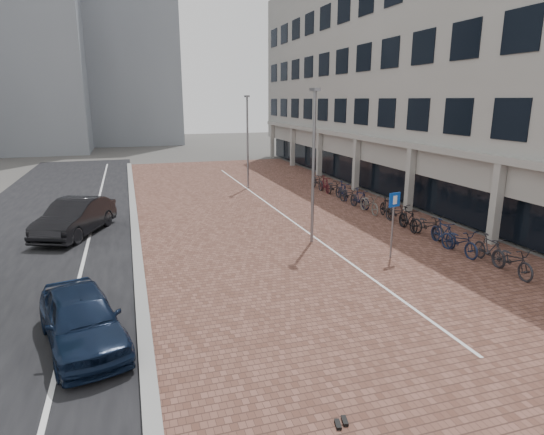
{
  "coord_description": "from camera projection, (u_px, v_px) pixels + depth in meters",
  "views": [
    {
      "loc": [
        -5.17,
        -10.49,
        5.74
      ],
      "look_at": [
        0.0,
        6.0,
        1.3
      ],
      "focal_mm": 30.41,
      "sensor_mm": 36.0,
      "label": 1
    }
  ],
  "objects": [
    {
      "name": "lamp_far",
      "position": [
        248.0,
        143.0,
        29.95
      ],
      "size": [
        0.12,
        0.12,
        5.94
      ],
      "primitive_type": "cylinder",
      "color": "slate",
      "rests_on": "ground"
    },
    {
      "name": "bg_towers",
      "position": [
        29.0,
        22.0,
        50.22
      ],
      "size": [
        33.0,
        23.0,
        32.0
      ],
      "color": "gray",
      "rests_on": "ground"
    },
    {
      "name": "bike_row",
      "position": [
        383.0,
        208.0,
        22.81
      ],
      "size": [
        1.15,
        18.12,
        1.05
      ],
      "color": "black",
      "rests_on": "ground"
    },
    {
      "name": "parking_line",
      "position": [
        278.0,
        211.0,
        24.34
      ],
      "size": [
        0.1,
        30.0,
        0.0
      ],
      "primitive_type": "cube",
      "color": "white",
      "rests_on": "plaza_brick"
    },
    {
      "name": "curb",
      "position": [
        134.0,
        221.0,
        22.22
      ],
      "size": [
        0.35,
        42.0,
        0.14
      ],
      "primitive_type": "cube",
      "color": "gray",
      "rests_on": "ground"
    },
    {
      "name": "lamp_near",
      "position": [
        313.0,
        169.0,
        18.3
      ],
      "size": [
        0.12,
        0.12,
        6.11
      ],
      "primitive_type": "cylinder",
      "color": "gray",
      "rests_on": "ground"
    },
    {
      "name": "parking_sign",
      "position": [
        393.0,
        215.0,
        16.73
      ],
      "size": [
        0.51,
        0.17,
        2.5
      ],
      "rotation": [
        0.0,
        0.0,
        0.25
      ],
      "color": "slate",
      "rests_on": "ground"
    },
    {
      "name": "office_building",
      "position": [
        420.0,
        55.0,
        29.06
      ],
      "size": [
        8.4,
        40.0,
        15.0
      ],
      "color": "#9D9D98",
      "rests_on": "ground"
    },
    {
      "name": "shoes",
      "position": [
        342.0,
        424.0,
        8.32
      ],
      "size": [
        0.38,
        0.34,
        0.08
      ],
      "primitive_type": null,
      "rotation": [
        0.0,
        0.0,
        -0.23
      ],
      "color": "black",
      "rests_on": "ground"
    },
    {
      "name": "street_asphalt",
      "position": [
        46.0,
        228.0,
        21.11
      ],
      "size": [
        8.0,
        50.0,
        0.03
      ],
      "primitive_type": "cube",
      "color": "black",
      "rests_on": "ground"
    },
    {
      "name": "plaza_brick",
      "position": [
        274.0,
        211.0,
        24.29
      ],
      "size": [
        14.5,
        42.0,
        0.04
      ],
      "primitive_type": "cube",
      "color": "brown",
      "rests_on": "ground"
    },
    {
      "name": "car_navy",
      "position": [
        82.0,
        319.0,
        10.92
      ],
      "size": [
        2.59,
        4.35,
        1.39
      ],
      "primitive_type": "imported",
      "rotation": [
        0.0,
        0.0,
        0.25
      ],
      "color": "black",
      "rests_on": "ground"
    },
    {
      "name": "ground",
      "position": [
        337.0,
        315.0,
        12.62
      ],
      "size": [
        140.0,
        140.0,
        0.0
      ],
      "primitive_type": "plane",
      "color": "#474442",
      "rests_on": "ground"
    },
    {
      "name": "lane_line",
      "position": [
        92.0,
        225.0,
        21.68
      ],
      "size": [
        0.12,
        44.0,
        0.0
      ],
      "primitive_type": "cube",
      "color": "white",
      "rests_on": "street_asphalt"
    },
    {
      "name": "car_dark",
      "position": [
        75.0,
        217.0,
        19.92
      ],
      "size": [
        3.36,
        5.04,
        1.57
      ],
      "primitive_type": "imported",
      "rotation": [
        0.0,
        0.0,
        -0.39
      ],
      "color": "black",
      "rests_on": "ground"
    }
  ]
}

